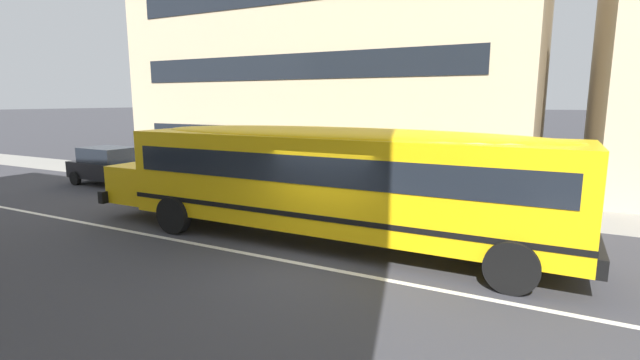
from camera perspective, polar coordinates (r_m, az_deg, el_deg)
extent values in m
plane|color=#38383D|center=(10.35, -1.12, -10.72)|extent=(400.00, 400.00, 0.00)
cube|color=gray|center=(17.04, 11.08, -2.60)|extent=(120.00, 3.00, 0.01)
cube|color=silver|center=(10.35, -1.12, -10.71)|extent=(110.00, 0.16, 0.01)
cube|color=yellow|center=(11.56, 1.95, 0.03)|extent=(11.45, 2.64, 2.29)
cube|color=yellow|center=(15.59, -20.36, -0.14)|extent=(1.67, 2.19, 1.14)
cube|color=black|center=(16.27, -22.26, -1.23)|extent=(0.22, 2.60, 0.37)
cube|color=black|center=(10.74, 31.39, -7.48)|extent=(0.22, 2.60, 0.37)
cube|color=black|center=(11.49, 1.96, 2.05)|extent=(10.76, 2.68, 0.67)
cube|color=black|center=(11.69, 1.93, -3.24)|extent=(11.47, 2.67, 0.12)
ellipsoid|color=yellow|center=(11.41, 1.98, 5.69)|extent=(10.99, 2.43, 0.37)
cylinder|color=red|center=(14.69, -8.51, 1.61)|extent=(0.46, 0.46, 0.03)
cylinder|color=black|center=(13.25, -17.91, -4.22)|extent=(1.04, 0.30, 1.04)
cylinder|color=black|center=(15.14, -10.94, -2.18)|extent=(1.04, 0.30, 1.04)
cylinder|color=black|center=(9.53, 22.92, -10.07)|extent=(1.04, 0.30, 1.04)
cylinder|color=black|center=(12.01, 23.96, -6.05)|extent=(1.04, 0.30, 1.04)
cube|color=black|center=(21.89, -24.78, 1.14)|extent=(3.97, 1.87, 0.70)
cube|color=black|center=(21.93, -25.14, 2.90)|extent=(2.27, 1.66, 0.64)
cylinder|color=black|center=(21.41, -20.85, 0.28)|extent=(0.61, 0.21, 0.60)
cylinder|color=black|center=(20.41, -24.55, -0.42)|extent=(0.61, 0.21, 0.60)
cylinder|color=black|center=(23.48, -24.87, 0.81)|extent=(0.61, 0.21, 0.60)
cylinder|color=black|center=(22.56, -28.38, 0.20)|extent=(0.61, 0.21, 0.60)
cube|color=#C6B28E|center=(26.59, 3.64, 19.34)|extent=(19.95, 12.94, 16.00)
cube|color=black|center=(20.56, -3.96, 5.09)|extent=(16.76, 0.04, 1.10)
cube|color=black|center=(20.54, -4.07, 14.02)|extent=(16.76, 0.04, 1.10)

